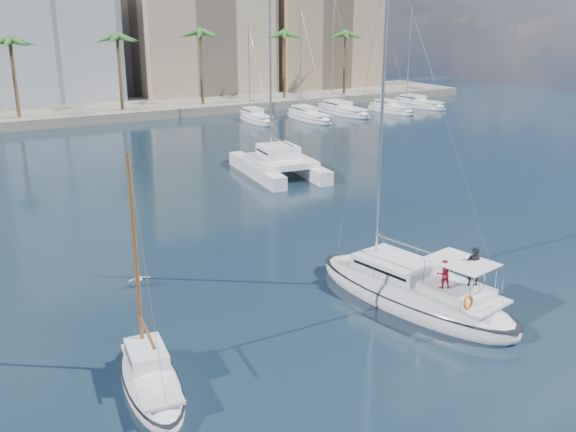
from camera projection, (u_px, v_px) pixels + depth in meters
ground at (316, 292)px, 31.84m from camera, size 160.00×160.00×0.00m
quay at (68, 114)px, 82.33m from camera, size 120.00×14.00×1.20m
building_beige at (199, 33)px, 97.13m from camera, size 20.00×14.00×20.00m
building_tan_right at (318, 37)px, 105.05m from camera, size 18.00×12.00×18.00m
palm_centre at (66, 37)px, 76.03m from camera, size 3.60×3.60×12.30m
palm_right at (311, 32)px, 91.81m from camera, size 3.60×3.60×12.30m
main_sloop at (413, 292)px, 30.58m from camera, size 5.86×11.98×17.05m
small_sloop at (151, 380)px, 23.62m from camera, size 2.70×6.57×9.18m
catamaran at (279, 162)px, 54.16m from camera, size 6.20×10.88×15.40m
seagull at (139, 279)px, 32.24m from camera, size 1.14×0.49×0.21m
moored_yacht_a at (256, 122)px, 80.16m from camera, size 3.37×9.52×11.90m
moored_yacht_b at (308, 120)px, 81.52m from camera, size 3.32×10.83×13.72m
moored_yacht_c at (342, 114)px, 86.20m from camera, size 3.98×12.33×15.54m
moored_yacht_d at (390, 112)px, 87.55m from camera, size 3.52×9.55×11.90m
moored_yacht_e at (417, 107)px, 92.23m from camera, size 4.61×11.11×13.72m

